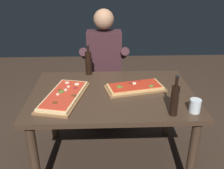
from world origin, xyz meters
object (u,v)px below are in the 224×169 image
oil_bottle_amber (174,100)px  diner_chair (105,79)px  dining_table (112,102)px  pizza_rectangular_front (135,87)px  seated_diner (104,63)px  tumbler_near_camera (195,107)px  pizza_rectangular_left (64,96)px  wine_bottle_dark (88,63)px

oil_bottle_amber → diner_chair: oil_bottle_amber is taller
dining_table → pizza_rectangular_front: (0.20, 0.05, 0.11)m
seated_diner → tumbler_near_camera: bearing=-58.8°
tumbler_near_camera → pizza_rectangular_left: bearing=165.5°
pizza_rectangular_front → wine_bottle_dark: 0.57m
dining_table → wine_bottle_dark: 0.52m
seated_diner → dining_table: bearing=-85.4°
diner_chair → seated_diner: (0.00, -0.12, 0.26)m
oil_bottle_amber → seated_diner: 1.23m
seated_diner → wine_bottle_dark: bearing=-116.9°
tumbler_near_camera → wine_bottle_dark: bearing=136.7°
pizza_rectangular_front → seated_diner: bearing=110.9°
oil_bottle_amber → tumbler_near_camera: size_ratio=2.98×
tumbler_near_camera → seated_diner: (-0.66, 1.09, -0.04)m
wine_bottle_dark → dining_table: bearing=-62.3°
pizza_rectangular_left → wine_bottle_dark: wine_bottle_dark is taller
pizza_rectangular_left → dining_table: bearing=12.9°
dining_table → oil_bottle_amber: bearing=-41.6°
pizza_rectangular_left → diner_chair: bearing=70.2°
dining_table → diner_chair: (-0.06, 0.86, -0.16)m
diner_chair → seated_diner: 0.28m
pizza_rectangular_front → tumbler_near_camera: 0.56m
pizza_rectangular_front → pizza_rectangular_left: same height
dining_table → wine_bottle_dark: bearing=117.7°
pizza_rectangular_left → seated_diner: bearing=67.6°
wine_bottle_dark → seated_diner: (0.16, 0.32, -0.12)m
diner_chair → wine_bottle_dark: bearing=-110.2°
pizza_rectangular_front → oil_bottle_amber: size_ratio=1.81×
pizza_rectangular_front → oil_bottle_amber: bearing=-62.1°
wine_bottle_dark → tumbler_near_camera: size_ratio=2.90×
dining_table → pizza_rectangular_left: 0.43m
pizza_rectangular_left → oil_bottle_amber: oil_bottle_amber is taller
wine_bottle_dark → diner_chair: 0.60m
dining_table → pizza_rectangular_left: (-0.40, -0.09, 0.12)m
wine_bottle_dark → diner_chair: size_ratio=0.34×
tumbler_near_camera → diner_chair: (-0.66, 1.21, -0.30)m
wine_bottle_dark → tumbler_near_camera: (0.82, -0.77, -0.08)m
pizza_rectangular_front → pizza_rectangular_left: bearing=-166.9°
pizza_rectangular_left → diner_chair: size_ratio=0.74×
oil_bottle_amber → wine_bottle_dark: bearing=129.1°
seated_diner → pizza_rectangular_left: bearing=-112.4°
oil_bottle_amber → seated_diner: (-0.49, 1.12, -0.12)m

